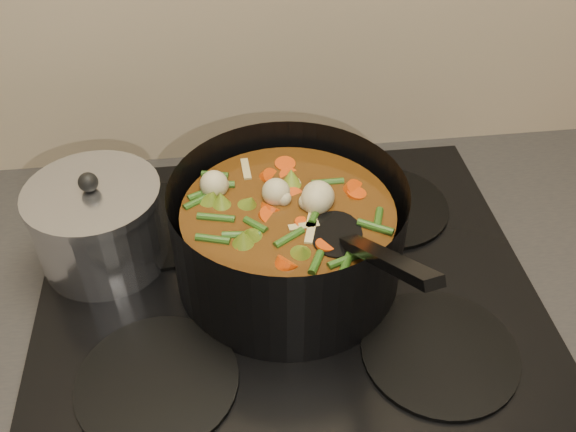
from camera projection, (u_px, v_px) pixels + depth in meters
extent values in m
cube|color=black|center=(287.00, 307.00, 0.85)|extent=(2.64, 0.64, 0.05)
cube|color=black|center=(287.00, 289.00, 0.82)|extent=(0.62, 0.54, 0.02)
cylinder|color=black|center=(157.00, 381.00, 0.70)|extent=(0.18, 0.18, 0.01)
cylinder|color=black|center=(440.00, 352.00, 0.73)|extent=(0.18, 0.18, 0.01)
cylinder|color=black|center=(163.00, 224.00, 0.90)|extent=(0.18, 0.18, 0.01)
cylinder|color=black|center=(386.00, 206.00, 0.93)|extent=(0.18, 0.18, 0.01)
cylinder|color=black|center=(288.00, 233.00, 0.79)|extent=(0.29, 0.29, 0.14)
cylinder|color=black|center=(288.00, 270.00, 0.83)|extent=(0.28, 0.28, 0.01)
cylinder|color=#522F0E|center=(288.00, 240.00, 0.79)|extent=(0.26, 0.26, 0.10)
cylinder|color=#E2480A|center=(319.00, 210.00, 0.77)|extent=(0.03, 0.03, 0.03)
cylinder|color=#E2480A|center=(318.00, 183.00, 0.81)|extent=(0.04, 0.04, 0.03)
cylinder|color=#E2480A|center=(269.00, 165.00, 0.83)|extent=(0.04, 0.04, 0.03)
cylinder|color=#E2480A|center=(249.00, 200.00, 0.78)|extent=(0.03, 0.03, 0.03)
cylinder|color=#E2480A|center=(222.00, 230.00, 0.74)|extent=(0.04, 0.03, 0.03)
cylinder|color=#E2480A|center=(278.00, 232.00, 0.74)|extent=(0.04, 0.04, 0.03)
cylinder|color=#E2480A|center=(318.00, 246.00, 0.72)|extent=(0.03, 0.04, 0.03)
cylinder|color=#E2480A|center=(370.00, 222.00, 0.75)|extent=(0.03, 0.03, 0.03)
cylinder|color=#E2480A|center=(322.00, 195.00, 0.79)|extent=(0.04, 0.04, 0.03)
cylinder|color=#E2480A|center=(291.00, 170.00, 0.83)|extent=(0.04, 0.04, 0.03)
cylinder|color=#E2480A|center=(266.00, 198.00, 0.78)|extent=(0.03, 0.03, 0.03)
cylinder|color=#E2480A|center=(231.00, 215.00, 0.76)|extent=(0.04, 0.04, 0.03)
cylinder|color=#E2480A|center=(236.00, 259.00, 0.70)|extent=(0.04, 0.04, 0.03)
sphere|color=#CAC08E|center=(338.00, 200.00, 0.76)|extent=(0.04, 0.04, 0.04)
sphere|color=#CAC08E|center=(265.00, 177.00, 0.79)|extent=(0.04, 0.04, 0.04)
sphere|color=#CAC08E|center=(254.00, 230.00, 0.72)|extent=(0.04, 0.04, 0.04)
sphere|color=#CAC08E|center=(337.00, 215.00, 0.74)|extent=(0.04, 0.04, 0.04)
cone|color=olive|center=(237.00, 240.00, 0.71)|extent=(0.04, 0.04, 0.03)
cone|color=olive|center=(322.00, 249.00, 0.70)|extent=(0.04, 0.04, 0.03)
cone|color=olive|center=(354.00, 199.00, 0.77)|extent=(0.04, 0.04, 0.03)
cone|color=olive|center=(296.00, 166.00, 0.82)|extent=(0.04, 0.04, 0.03)
cone|color=olive|center=(228.00, 189.00, 0.78)|extent=(0.04, 0.04, 0.03)
cone|color=olive|center=(239.00, 242.00, 0.71)|extent=(0.04, 0.04, 0.03)
cone|color=olive|center=(326.00, 248.00, 0.71)|extent=(0.04, 0.04, 0.03)
cylinder|color=#2F5619|center=(310.00, 191.00, 0.78)|extent=(0.01, 0.04, 0.01)
cylinder|color=#2F5619|center=(282.00, 160.00, 0.83)|extent=(0.04, 0.03, 0.01)
cylinder|color=#2F5619|center=(241.00, 181.00, 0.80)|extent=(0.04, 0.02, 0.01)
cylinder|color=#2F5619|center=(236.00, 210.00, 0.76)|extent=(0.02, 0.04, 0.01)
cylinder|color=#2F5619|center=(262.00, 226.00, 0.74)|extent=(0.03, 0.04, 0.01)
cylinder|color=#2F5619|center=(287.00, 267.00, 0.69)|extent=(0.04, 0.02, 0.01)
cylinder|color=#2F5619|center=(336.00, 242.00, 0.72)|extent=(0.04, 0.03, 0.01)
cylinder|color=#2F5619|center=(340.00, 210.00, 0.76)|extent=(0.01, 0.04, 0.01)
cylinder|color=#2F5619|center=(315.00, 194.00, 0.78)|extent=(0.04, 0.03, 0.01)
cylinder|color=#2F5619|center=(296.00, 160.00, 0.83)|extent=(0.04, 0.02, 0.01)
cylinder|color=#2F5619|center=(249.00, 176.00, 0.81)|extent=(0.02, 0.04, 0.01)
cylinder|color=#2F5619|center=(237.00, 204.00, 0.77)|extent=(0.03, 0.04, 0.01)
cylinder|color=#2F5619|center=(257.00, 222.00, 0.74)|extent=(0.04, 0.02, 0.01)
cylinder|color=#2F5619|center=(270.00, 266.00, 0.69)|extent=(0.03, 0.03, 0.01)
cylinder|color=#2F5619|center=(326.00, 248.00, 0.71)|extent=(0.01, 0.04, 0.01)
cylinder|color=#2F5619|center=(339.00, 217.00, 0.75)|extent=(0.04, 0.03, 0.01)
cube|color=tan|center=(231.00, 202.00, 0.77)|extent=(0.04, 0.01, 0.00)
cube|color=tan|center=(267.00, 248.00, 0.71)|extent=(0.02, 0.04, 0.00)
cube|color=tan|center=(342.00, 228.00, 0.73)|extent=(0.04, 0.03, 0.00)
cube|color=tan|center=(322.00, 180.00, 0.80)|extent=(0.04, 0.04, 0.00)
cube|color=tan|center=(249.00, 183.00, 0.80)|extent=(0.03, 0.04, 0.00)
cube|color=tan|center=(238.00, 232.00, 0.73)|extent=(0.04, 0.02, 0.00)
ellipsoid|color=black|center=(336.00, 235.00, 0.73)|extent=(0.07, 0.09, 0.01)
cube|color=black|center=(386.00, 259.00, 0.63)|extent=(0.06, 0.17, 0.10)
cylinder|color=silver|center=(100.00, 228.00, 0.82)|extent=(0.16, 0.16, 0.10)
cylinder|color=silver|center=(91.00, 194.00, 0.78)|extent=(0.17, 0.17, 0.01)
sphere|color=black|center=(88.00, 182.00, 0.77)|extent=(0.02, 0.02, 0.02)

